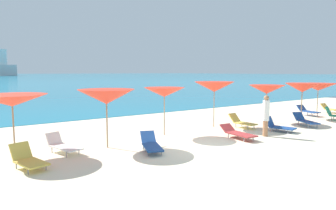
{
  "coord_description": "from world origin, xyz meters",
  "views": [
    {
      "loc": [
        -7.38,
        -8.03,
        2.76
      ],
      "look_at": [
        0.63,
        3.49,
        1.2
      ],
      "focal_mm": 31.97,
      "sensor_mm": 36.0,
      "label": 1
    }
  ],
  "objects_px": {
    "lounge_chair_1": "(305,120)",
    "beachgoer_1": "(266,114)",
    "umbrella_3": "(106,97)",
    "umbrella_2": "(12,100)",
    "umbrella_7": "(302,88)",
    "umbrella_4": "(164,92)",
    "lounge_chair_11": "(151,144)",
    "umbrella_5": "(214,87)",
    "lounge_chair_6": "(279,126)",
    "lounge_chair_0": "(308,111)",
    "lounge_chair_3": "(28,159)",
    "lounge_chair_8": "(238,133)",
    "lounge_chair_5": "(63,145)",
    "umbrella_6": "(267,89)",
    "lounge_chair_7": "(333,109)",
    "umbrella_8": "(318,87)",
    "lounge_chair_4": "(242,122)"
  },
  "relations": [
    {
      "from": "umbrella_4",
      "to": "lounge_chair_8",
      "type": "xyz_separation_m",
      "value": [
        2.13,
        -2.3,
        -1.64
      ]
    },
    {
      "from": "umbrella_4",
      "to": "lounge_chair_11",
      "type": "distance_m",
      "value": 3.1
    },
    {
      "from": "umbrella_4",
      "to": "lounge_chair_0",
      "type": "bearing_deg",
      "value": -1.64
    },
    {
      "from": "lounge_chair_5",
      "to": "lounge_chair_7",
      "type": "bearing_deg",
      "value": -16.44
    },
    {
      "from": "lounge_chair_7",
      "to": "lounge_chair_8",
      "type": "distance_m",
      "value": 11.2
    },
    {
      "from": "lounge_chair_4",
      "to": "lounge_chair_11",
      "type": "height_order",
      "value": "lounge_chair_4"
    },
    {
      "from": "lounge_chair_1",
      "to": "lounge_chair_5",
      "type": "distance_m",
      "value": 11.84
    },
    {
      "from": "umbrella_7",
      "to": "lounge_chair_11",
      "type": "relative_size",
      "value": 1.18
    },
    {
      "from": "lounge_chair_8",
      "to": "lounge_chair_11",
      "type": "relative_size",
      "value": 0.95
    },
    {
      "from": "lounge_chair_1",
      "to": "beachgoer_1",
      "type": "xyz_separation_m",
      "value": [
        -3.78,
        -0.42,
        0.67
      ]
    },
    {
      "from": "umbrella_7",
      "to": "lounge_chair_11",
      "type": "height_order",
      "value": "umbrella_7"
    },
    {
      "from": "lounge_chair_5",
      "to": "lounge_chair_0",
      "type": "bearing_deg",
      "value": -15.18
    },
    {
      "from": "lounge_chair_0",
      "to": "lounge_chair_6",
      "type": "xyz_separation_m",
      "value": [
        -5.93,
        -2.04,
        -0.05
      ]
    },
    {
      "from": "lounge_chair_11",
      "to": "beachgoer_1",
      "type": "bearing_deg",
      "value": 12.08
    },
    {
      "from": "umbrella_8",
      "to": "lounge_chair_4",
      "type": "bearing_deg",
      "value": -176.37
    },
    {
      "from": "lounge_chair_3",
      "to": "umbrella_8",
      "type": "bearing_deg",
      "value": -10.82
    },
    {
      "from": "umbrella_5",
      "to": "lounge_chair_6",
      "type": "bearing_deg",
      "value": -56.84
    },
    {
      "from": "lounge_chair_1",
      "to": "beachgoer_1",
      "type": "distance_m",
      "value": 3.86
    },
    {
      "from": "lounge_chair_4",
      "to": "lounge_chair_6",
      "type": "height_order",
      "value": "lounge_chair_6"
    },
    {
      "from": "umbrella_4",
      "to": "umbrella_7",
      "type": "relative_size",
      "value": 1.0
    },
    {
      "from": "lounge_chair_0",
      "to": "lounge_chair_7",
      "type": "relative_size",
      "value": 0.97
    },
    {
      "from": "lounge_chair_0",
      "to": "lounge_chair_6",
      "type": "bearing_deg",
      "value": -148.23
    },
    {
      "from": "lounge_chair_3",
      "to": "lounge_chair_7",
      "type": "xyz_separation_m",
      "value": [
        18.97,
        0.84,
        0.01
      ]
    },
    {
      "from": "lounge_chair_6",
      "to": "lounge_chair_11",
      "type": "distance_m",
      "value": 6.71
    },
    {
      "from": "umbrella_8",
      "to": "lounge_chair_6",
      "type": "distance_m",
      "value": 7.65
    },
    {
      "from": "umbrella_7",
      "to": "lounge_chair_8",
      "type": "bearing_deg",
      "value": -167.8
    },
    {
      "from": "umbrella_3",
      "to": "beachgoer_1",
      "type": "relative_size",
      "value": 1.23
    },
    {
      "from": "lounge_chair_1",
      "to": "umbrella_6",
      "type": "bearing_deg",
      "value": 139.68
    },
    {
      "from": "lounge_chair_8",
      "to": "umbrella_3",
      "type": "bearing_deg",
      "value": 164.83
    },
    {
      "from": "lounge_chair_1",
      "to": "lounge_chair_3",
      "type": "xyz_separation_m",
      "value": [
        -12.98,
        0.74,
        -0.02
      ]
    },
    {
      "from": "lounge_chair_8",
      "to": "lounge_chair_11",
      "type": "xyz_separation_m",
      "value": [
        -3.96,
        0.42,
        -0.01
      ]
    },
    {
      "from": "lounge_chair_1",
      "to": "lounge_chair_3",
      "type": "relative_size",
      "value": 1.19
    },
    {
      "from": "umbrella_2",
      "to": "lounge_chair_0",
      "type": "distance_m",
      "value": 16.76
    },
    {
      "from": "beachgoer_1",
      "to": "lounge_chair_3",
      "type": "bearing_deg",
      "value": -109.74
    },
    {
      "from": "lounge_chair_3",
      "to": "lounge_chair_8",
      "type": "bearing_deg",
      "value": -20.61
    },
    {
      "from": "lounge_chair_6",
      "to": "lounge_chair_11",
      "type": "height_order",
      "value": "lounge_chair_6"
    },
    {
      "from": "lounge_chair_6",
      "to": "beachgoer_1",
      "type": "bearing_deg",
      "value": 179.27
    },
    {
      "from": "umbrella_4",
      "to": "lounge_chair_0",
      "type": "relative_size",
      "value": 1.35
    },
    {
      "from": "umbrella_5",
      "to": "lounge_chair_7",
      "type": "relative_size",
      "value": 1.43
    },
    {
      "from": "umbrella_2",
      "to": "lounge_chair_6",
      "type": "height_order",
      "value": "umbrella_2"
    },
    {
      "from": "umbrella_2",
      "to": "umbrella_6",
      "type": "distance_m",
      "value": 12.32
    },
    {
      "from": "umbrella_7",
      "to": "lounge_chair_3",
      "type": "relative_size",
      "value": 1.44
    },
    {
      "from": "lounge_chair_1",
      "to": "lounge_chair_6",
      "type": "distance_m",
      "value": 2.36
    },
    {
      "from": "umbrella_6",
      "to": "lounge_chair_0",
      "type": "bearing_deg",
      "value": 1.67
    },
    {
      "from": "umbrella_2",
      "to": "umbrella_7",
      "type": "relative_size",
      "value": 1.08
    },
    {
      "from": "beachgoer_1",
      "to": "lounge_chair_6",
      "type": "bearing_deg",
      "value": 90.38
    },
    {
      "from": "umbrella_7",
      "to": "lounge_chair_11",
      "type": "bearing_deg",
      "value": -174.19
    },
    {
      "from": "lounge_chair_0",
      "to": "umbrella_5",
      "type": "bearing_deg",
      "value": -171.3
    },
    {
      "from": "lounge_chair_7",
      "to": "umbrella_8",
      "type": "bearing_deg",
      "value": 159.6
    },
    {
      "from": "lounge_chair_8",
      "to": "beachgoer_1",
      "type": "xyz_separation_m",
      "value": [
        1.31,
        -0.38,
        0.71
      ]
    }
  ]
}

